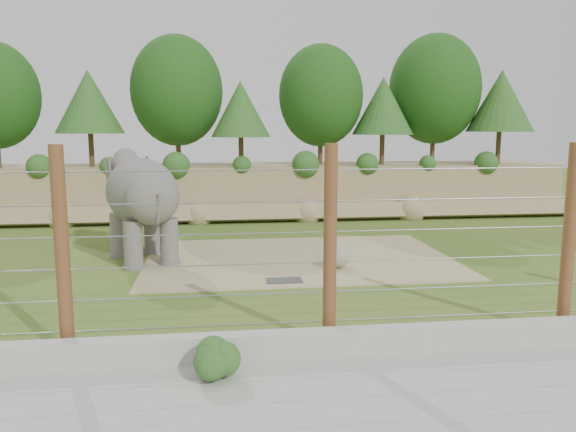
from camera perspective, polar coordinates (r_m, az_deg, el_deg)
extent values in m
plane|color=#3C651B|center=(15.73, 0.92, -6.89)|extent=(90.00, 90.00, 0.00)
cube|color=#9D8C62|center=(28.23, -2.81, 2.71)|extent=(30.00, 4.00, 2.50)
cube|color=#9D8C62|center=(26.08, -2.41, 0.21)|extent=(30.00, 1.37, 1.07)
cylinder|color=#3F2B19|center=(28.12, -19.34, 6.36)|extent=(0.24, 0.24, 1.58)
sphere|color=#0E400E|center=(28.13, -19.57, 10.71)|extent=(3.60, 3.60, 3.60)
cylinder|color=#3F2B19|center=(28.06, -11.08, 7.05)|extent=(0.24, 0.24, 1.92)
sphere|color=#0E400E|center=(28.11, -11.24, 12.38)|extent=(4.40, 4.40, 4.40)
cylinder|color=#3F2B19|center=(26.84, -4.79, 6.54)|extent=(0.24, 0.24, 1.40)
sphere|color=#0E400E|center=(26.83, -4.84, 10.60)|extent=(3.20, 3.20, 3.20)
cylinder|color=#3F2B19|center=(28.28, 3.30, 7.10)|extent=(0.24, 0.24, 1.82)
sphere|color=#0E400E|center=(28.31, 3.35, 12.10)|extent=(4.16, 4.16, 4.16)
cylinder|color=#3F2B19|center=(28.41, 9.53, 6.69)|extent=(0.24, 0.24, 1.50)
sphere|color=#0E400E|center=(28.41, 9.63, 10.80)|extent=(3.44, 3.44, 3.44)
cylinder|color=#3F2B19|center=(30.33, 14.47, 7.15)|extent=(0.24, 0.24, 2.03)
sphere|color=#0E400E|center=(30.38, 14.68, 12.35)|extent=(4.64, 4.64, 4.64)
cylinder|color=#3F2B19|center=(30.49, 20.57, 6.52)|extent=(0.24, 0.24, 1.64)
sphere|color=#0E400E|center=(30.50, 20.81, 10.71)|extent=(3.76, 3.76, 3.76)
cube|color=tan|center=(18.68, 1.14, -4.33)|extent=(10.00, 7.00, 0.02)
cube|color=#262628|center=(15.93, -0.40, -6.56)|extent=(1.00, 0.60, 0.03)
sphere|color=gray|center=(17.38, 5.06, -4.15)|extent=(0.69, 0.69, 0.69)
cube|color=#A19D95|center=(10.98, 4.71, -12.64)|extent=(26.00, 0.35, 0.50)
cube|color=#A19D95|center=(9.31, 7.37, -18.48)|extent=(26.00, 4.00, 0.01)
cylinder|color=brown|center=(11.10, -21.95, -3.59)|extent=(0.26, 0.26, 4.00)
cylinder|color=brown|center=(10.95, 4.29, -3.13)|extent=(0.26, 0.26, 4.00)
cylinder|color=brown|center=(12.90, 26.63, -2.22)|extent=(0.26, 0.26, 4.00)
cylinder|color=gray|center=(11.35, 4.20, -10.56)|extent=(20.00, 0.02, 0.02)
cylinder|color=gray|center=(11.17, 4.24, -7.65)|extent=(20.00, 0.02, 0.02)
cylinder|color=gray|center=(11.01, 4.27, -4.66)|extent=(20.00, 0.02, 0.02)
cylinder|color=gray|center=(10.89, 4.31, -1.58)|extent=(20.00, 0.02, 0.02)
cylinder|color=gray|center=(10.80, 4.35, 1.55)|extent=(20.00, 0.02, 0.02)
cylinder|color=gray|center=(10.74, 4.38, 4.73)|extent=(20.00, 0.02, 0.02)
sphere|color=#225820|center=(9.99, -7.66, -14.25)|extent=(0.70, 0.70, 0.70)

